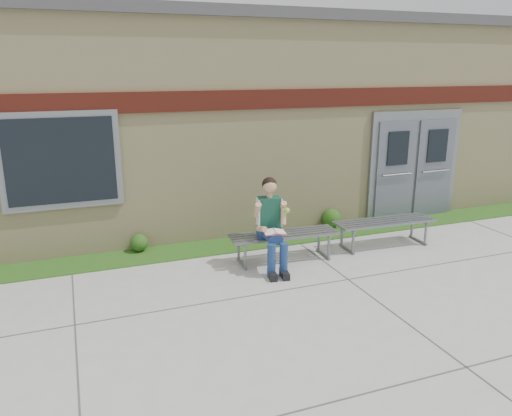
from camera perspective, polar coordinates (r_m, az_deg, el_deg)
name	(u,v)px	position (r m, az deg, el deg)	size (l,w,h in m)	color
ground	(304,304)	(7.09, 5.53, -10.86)	(80.00, 80.00, 0.00)	#9E9E99
grass_strip	(243,243)	(9.29, -1.53, -4.06)	(16.00, 0.80, 0.02)	#164612
school_building	(195,114)	(12.03, -7.01, 10.65)	(16.20, 6.22, 4.20)	beige
bench_left	(284,239)	(8.43, 3.20, -3.62)	(1.87, 0.63, 0.48)	slate
bench_right	(384,226)	(9.38, 14.47, -2.03)	(1.89, 0.60, 0.49)	slate
girl	(272,223)	(7.99, 1.79, -1.73)	(0.54, 0.94, 1.48)	navy
shrub_mid	(139,243)	(9.08, -13.21, -3.89)	(0.31, 0.31, 0.31)	#164612
shrub_east	(331,218)	(10.23, 8.62, -1.16)	(0.38, 0.38, 0.38)	#164612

